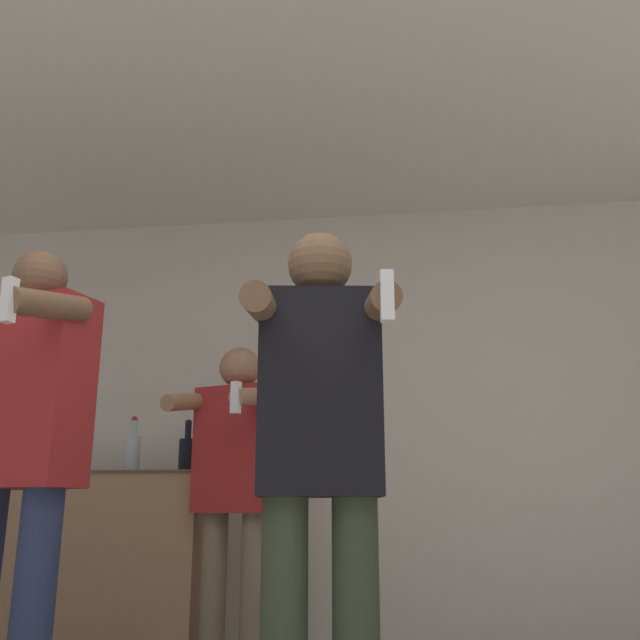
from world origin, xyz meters
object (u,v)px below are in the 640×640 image
object	(u,v)px
bottle_tall_gin	(8,458)
person_man_side	(19,447)
bottle_amber_bourbon	(132,452)
person_woman_foreground	(320,455)
bottle_dark_rum	(187,453)
person_spectator_back	(236,478)

from	to	relation	value
bottle_tall_gin	person_man_side	bearing A→B (deg)	-58.10
bottle_tall_gin	bottle_amber_bourbon	bearing A→B (deg)	0.00
bottle_amber_bourbon	person_woman_foreground	distance (m)	1.99
bottle_amber_bourbon	bottle_dark_rum	xyz separation A→B (m)	(0.30, -0.00, -0.01)
bottle_amber_bourbon	person_spectator_back	size ratio (longest dim) A/B	0.19
bottle_amber_bourbon	person_man_side	world-z (taller)	person_man_side
bottle_amber_bourbon	person_woman_foreground	bearing A→B (deg)	-52.02
bottle_tall_gin	person_woman_foreground	world-z (taller)	person_woman_foreground
bottle_tall_gin	person_woman_foreground	xyz separation A→B (m)	(1.93, -1.57, -0.13)
person_spectator_back	bottle_dark_rum	bearing A→B (deg)	137.16
person_woman_foreground	person_man_side	distance (m)	1.06
bottle_tall_gin	person_man_side	size ratio (longest dim) A/B	0.14
bottle_dark_rum	person_man_side	world-z (taller)	person_man_side
bottle_amber_bourbon	person_woman_foreground	xyz separation A→B (m)	(1.22, -1.57, -0.15)
bottle_tall_gin	bottle_amber_bourbon	distance (m)	0.71
bottle_tall_gin	bottle_dark_rum	xyz separation A→B (m)	(1.01, 0.00, 0.01)
bottle_dark_rum	person_woman_foreground	bearing A→B (deg)	-59.61
bottle_amber_bourbon	person_man_side	size ratio (longest dim) A/B	0.18
person_woman_foreground	person_man_side	size ratio (longest dim) A/B	0.97
bottle_dark_rum	person_woman_foreground	distance (m)	1.82
bottle_dark_rum	person_man_side	xyz separation A→B (m)	(-0.13, -1.42, -0.10)
bottle_amber_bourbon	bottle_dark_rum	distance (m)	0.30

